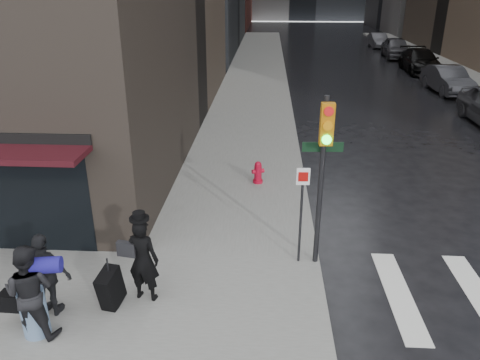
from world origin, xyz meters
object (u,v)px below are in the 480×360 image
(man_greycoat, at_px, (46,275))
(traffic_light, at_px, (321,161))
(parked_car_5, at_px, (378,40))
(fire_hydrant, at_px, (258,173))
(parked_car_4, at_px, (396,48))
(parked_car_3, at_px, (420,61))
(parked_car_2, at_px, (448,80))
(man_jeans, at_px, (30,291))
(man_overcoat, at_px, (136,264))

(man_greycoat, distance_m, traffic_light, 5.56)
(traffic_light, bearing_deg, parked_car_5, 73.27)
(fire_hydrant, distance_m, parked_car_4, 29.09)
(man_greycoat, height_order, parked_car_5, man_greycoat)
(traffic_light, height_order, parked_car_4, traffic_light)
(traffic_light, bearing_deg, parked_car_3, 66.29)
(man_greycoat, xyz_separation_m, parked_car_2, (13.96, 20.16, -0.23))
(man_jeans, relative_size, fire_hydrant, 2.55)
(man_jeans, height_order, man_greycoat, man_jeans)
(fire_hydrant, xyz_separation_m, parked_car_4, (10.66, 27.06, 0.36))
(traffic_light, relative_size, parked_car_2, 0.82)
(parked_car_3, xyz_separation_m, parked_car_4, (-0.05, 6.60, 0.05))
(parked_car_5, bearing_deg, man_greycoat, -109.27)
(man_overcoat, relative_size, man_greycoat, 1.15)
(fire_hydrant, relative_size, parked_car_4, 0.14)
(parked_car_2, xyz_separation_m, parked_car_4, (0.35, 13.20, 0.08))
(parked_car_2, bearing_deg, parked_car_3, 83.44)
(man_jeans, bearing_deg, parked_car_3, -116.13)
(man_jeans, relative_size, parked_car_2, 0.39)
(parked_car_3, bearing_deg, parked_car_4, 92.55)
(parked_car_5, bearing_deg, fire_hydrant, -107.14)
(parked_car_5, bearing_deg, parked_car_4, -89.32)
(parked_car_5, bearing_deg, parked_car_3, -89.23)
(man_greycoat, xyz_separation_m, parked_car_4, (14.31, 33.37, -0.15))
(parked_car_4, bearing_deg, parked_car_3, -85.77)
(man_overcoat, relative_size, fire_hydrant, 2.76)
(man_overcoat, distance_m, man_greycoat, 1.58)
(fire_hydrant, bearing_deg, parked_car_2, 53.35)
(man_overcoat, height_order, parked_car_2, man_overcoat)
(man_overcoat, bearing_deg, parked_car_3, -105.55)
(man_jeans, xyz_separation_m, fire_hydrant, (3.67, 6.85, -0.57))
(man_jeans, height_order, parked_car_2, man_jeans)
(traffic_light, bearing_deg, parked_car_2, 60.76)
(man_jeans, distance_m, fire_hydrant, 7.79)
(parked_car_4, bearing_deg, man_overcoat, -107.52)
(parked_car_3, height_order, parked_car_5, parked_car_3)
(man_jeans, height_order, fire_hydrant, man_jeans)
(man_overcoat, xyz_separation_m, parked_car_2, (12.45, 19.67, -0.20))
(man_overcoat, distance_m, parked_car_5, 41.49)
(man_overcoat, relative_size, parked_car_4, 0.39)
(traffic_light, relative_size, parked_car_3, 0.70)
(man_overcoat, height_order, man_jeans, man_overcoat)
(parked_car_2, relative_size, parked_car_3, 0.85)
(man_overcoat, distance_m, traffic_light, 4.09)
(fire_hydrant, xyz_separation_m, parked_car_2, (10.31, 13.86, 0.28))
(parked_car_3, bearing_deg, man_jeans, -115.71)
(traffic_light, distance_m, parked_car_4, 32.81)
(fire_hydrant, bearing_deg, parked_car_4, 68.50)
(man_greycoat, bearing_deg, man_overcoat, -156.03)
(man_jeans, distance_m, parked_car_3, 30.87)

